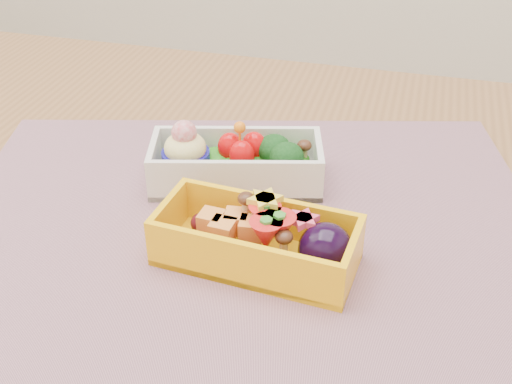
% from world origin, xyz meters
% --- Properties ---
extents(table, '(1.20, 0.80, 0.75)m').
position_xyz_m(table, '(0.00, 0.00, 0.65)').
color(table, brown).
rests_on(table, ground).
extents(placemat, '(0.67, 0.57, 0.00)m').
position_xyz_m(placemat, '(0.02, -0.03, 0.75)').
color(placemat, '#A26F7A').
rests_on(placemat, table).
extents(bento_white, '(0.19, 0.12, 0.07)m').
position_xyz_m(bento_white, '(-0.01, 0.05, 0.78)').
color(bento_white, silver).
rests_on(bento_white, placemat).
extents(bento_yellow, '(0.18, 0.09, 0.06)m').
position_xyz_m(bento_yellow, '(0.05, -0.08, 0.78)').
color(bento_yellow, '#FFB70D').
rests_on(bento_yellow, placemat).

